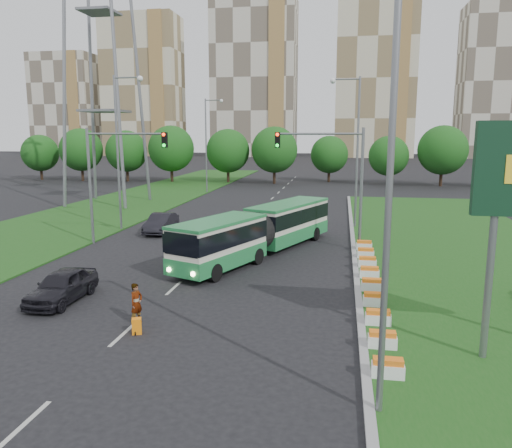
% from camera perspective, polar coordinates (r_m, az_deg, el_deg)
% --- Properties ---
extents(ground, '(360.00, 360.00, 0.00)m').
position_cam_1_polar(ground, '(24.66, -2.72, -7.68)').
color(ground, black).
rests_on(ground, ground).
extents(grass_median, '(14.00, 60.00, 0.15)m').
position_cam_1_polar(grass_median, '(32.77, 23.44, -3.87)').
color(grass_median, '#1B4F16').
rests_on(grass_median, ground).
extents(median_kerb, '(0.30, 60.00, 0.18)m').
position_cam_1_polar(median_kerb, '(31.81, 11.18, -3.58)').
color(median_kerb, '#949494').
rests_on(median_kerb, ground).
extents(left_verge, '(12.00, 110.00, 0.10)m').
position_cam_1_polar(left_verge, '(53.71, -15.87, 1.79)').
color(left_verge, '#1B4F16').
rests_on(left_verge, ground).
extents(lane_markings, '(0.20, 100.00, 0.01)m').
position_cam_1_polar(lane_markings, '(44.31, -0.95, 0.39)').
color(lane_markings, '#AEAFA8').
rests_on(lane_markings, ground).
extents(flower_planters, '(1.10, 18.10, 0.60)m').
position_cam_1_polar(flower_planters, '(24.80, 13.09, -6.75)').
color(flower_planters, white).
rests_on(flower_planters, grass_median).
extents(traffic_mast_median, '(5.76, 0.32, 8.00)m').
position_cam_1_polar(traffic_mast_median, '(32.98, 9.20, 6.23)').
color(traffic_mast_median, slate).
rests_on(traffic_mast_median, ground).
extents(traffic_mast_left, '(5.76, 0.32, 8.00)m').
position_cam_1_polar(traffic_mast_left, '(35.53, -16.23, 6.23)').
color(traffic_mast_left, slate).
rests_on(traffic_mast_left, ground).
extents(street_lamps, '(36.00, 60.00, 12.00)m').
position_cam_1_polar(street_lamps, '(33.92, -4.14, 7.54)').
color(street_lamps, slate).
rests_on(street_lamps, ground).
extents(tree_line, '(120.00, 8.00, 9.00)m').
position_cam_1_polar(tree_line, '(78.12, 13.43, 7.71)').
color(tree_line, '#1A5416').
rests_on(tree_line, ground).
extents(apartment_tower_west, '(26.00, 15.00, 48.00)m').
position_cam_1_polar(apartment_tower_west, '(187.29, -12.74, 15.03)').
color(apartment_tower_west, beige).
rests_on(apartment_tower_west, ground).
extents(apartment_tower_cwest, '(28.00, 15.00, 52.00)m').
position_cam_1_polar(apartment_tower_cwest, '(176.46, -0.16, 16.24)').
color(apartment_tower_cwest, beige).
rests_on(apartment_tower_cwest, ground).
extents(apartment_tower_ceast, '(25.00, 15.00, 50.00)m').
position_cam_1_polar(apartment_tower_ceast, '(174.06, 13.44, 15.72)').
color(apartment_tower_ceast, beige).
rests_on(apartment_tower_ceast, ground).
extents(apartment_tower_east, '(27.00, 15.00, 47.00)m').
position_cam_1_polar(apartment_tower_east, '(180.66, 26.59, 14.25)').
color(apartment_tower_east, beige).
rests_on(apartment_tower_east, ground).
extents(midrise_west, '(22.00, 14.00, 36.00)m').
position_cam_1_polar(midrise_west, '(200.06, -20.84, 12.58)').
color(midrise_west, beige).
rests_on(midrise_west, ground).
extents(articulated_bus, '(2.40, 15.39, 2.53)m').
position_cam_1_polar(articulated_bus, '(31.64, 0.06, -0.75)').
color(articulated_bus, beige).
rests_on(articulated_bus, ground).
extents(car_left_near, '(1.77, 4.34, 1.48)m').
position_cam_1_polar(car_left_near, '(24.64, -21.30, -6.61)').
color(car_left_near, black).
rests_on(car_left_near, ground).
extents(car_left_far, '(1.73, 4.60, 1.50)m').
position_cam_1_polar(car_left_far, '(39.52, -10.79, 0.10)').
color(car_left_far, black).
rests_on(car_left_far, ground).
extents(pedestrian, '(0.59, 0.71, 1.66)m').
position_cam_1_polar(pedestrian, '(21.01, -13.51, -8.80)').
color(pedestrian, gray).
rests_on(pedestrian, ground).
extents(shopping_trolley, '(0.36, 0.38, 0.62)m').
position_cam_1_polar(shopping_trolley, '(20.10, -13.47, -11.29)').
color(shopping_trolley, orange).
rests_on(shopping_trolley, ground).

